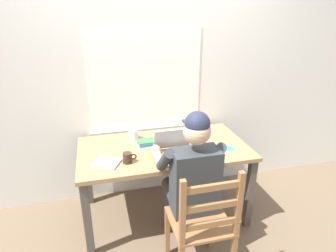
{
  "coord_description": "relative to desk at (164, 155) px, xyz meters",
  "views": [
    {
      "loc": [
        -0.55,
        -2.29,
        1.88
      ],
      "look_at": [
        0.03,
        -0.05,
        0.94
      ],
      "focal_mm": 31.25,
      "sensor_mm": 36.0,
      "label": 1
    }
  ],
  "objects": [
    {
      "name": "book_stack_side",
      "position": [
        -0.13,
        0.03,
        0.12
      ],
      "size": [
        0.19,
        0.14,
        0.07
      ],
      "color": "white",
      "rests_on": "desk"
    },
    {
      "name": "back_wall",
      "position": [
        -0.0,
        0.49,
        0.66
      ],
      "size": [
        6.0,
        0.08,
        2.6
      ],
      "color": "silver",
      "rests_on": "ground"
    },
    {
      "name": "landscape_photo_print",
      "position": [
        0.53,
        -0.17,
        0.09
      ],
      "size": [
        0.14,
        0.11,
        0.0
      ],
      "primitive_type": "cube",
      "rotation": [
        0.0,
        0.0,
        0.18
      ],
      "color": "teal",
      "rests_on": "desk"
    },
    {
      "name": "wooden_chair",
      "position": [
        0.09,
        -0.76,
        -0.17
      ],
      "size": [
        0.42,
        0.42,
        0.95
      ],
      "color": "olive",
      "rests_on": "ground"
    },
    {
      "name": "paper_pile_near_laptop",
      "position": [
        -0.51,
        -0.18,
        0.09
      ],
      "size": [
        0.26,
        0.25,
        0.02
      ],
      "primitive_type": "cube",
      "rotation": [
        0.0,
        0.0,
        -0.48
      ],
      "color": "silver",
      "rests_on": "desk"
    },
    {
      "name": "coffee_mug_dark",
      "position": [
        -0.34,
        -0.21,
        0.13
      ],
      "size": [
        0.11,
        0.08,
        0.09
      ],
      "color": "#38281E",
      "rests_on": "desk"
    },
    {
      "name": "coffee_mug_white",
      "position": [
        -0.23,
        0.23,
        0.13
      ],
      "size": [
        0.12,
        0.08,
        0.09
      ],
      "color": "white",
      "rests_on": "desk"
    },
    {
      "name": "ground_plane",
      "position": [
        0.0,
        0.0,
        -0.64
      ],
      "size": [
        8.0,
        8.0,
        0.0
      ],
      "primitive_type": "plane",
      "color": "brown"
    },
    {
      "name": "laptop",
      "position": [
        0.06,
        -0.19,
        0.14
      ],
      "size": [
        0.33,
        0.33,
        0.22
      ],
      "color": "#ADAFB2",
      "rests_on": "desk"
    },
    {
      "name": "seated_person",
      "position": [
        0.09,
        -0.48,
        0.05
      ],
      "size": [
        0.5,
        0.6,
        1.25
      ],
      "color": "#33383D",
      "rests_on": "ground"
    },
    {
      "name": "book_stack_main",
      "position": [
        0.22,
        0.09,
        0.11
      ],
      "size": [
        0.2,
        0.14,
        0.05
      ],
      "color": "#38844C",
      "rests_on": "desk"
    },
    {
      "name": "desk",
      "position": [
        0.0,
        0.0,
        0.0
      ],
      "size": [
        1.5,
        0.82,
        0.72
      ],
      "color": "#9E7A51",
      "rests_on": "ground"
    },
    {
      "name": "computer_mouse",
      "position": [
        0.33,
        -0.27,
        0.1
      ],
      "size": [
        0.06,
        0.1,
        0.03
      ],
      "primitive_type": "ellipsoid",
      "color": "#ADAFB2",
      "rests_on": "desk"
    }
  ]
}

